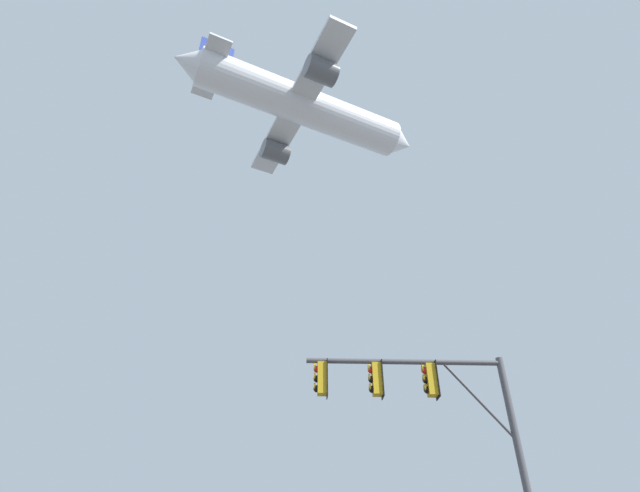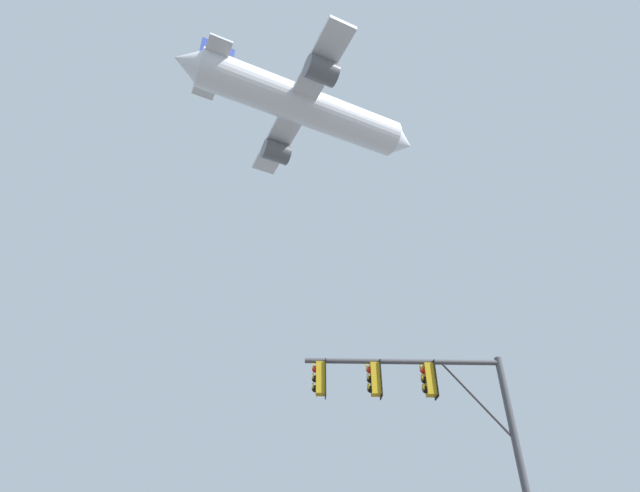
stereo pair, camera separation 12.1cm
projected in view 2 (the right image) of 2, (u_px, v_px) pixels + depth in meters
The scene contains 2 objects.
signal_pole_near at pixel (430, 409), 13.26m from camera, with size 5.72×0.48×6.49m.
airplane at pixel (303, 106), 50.93m from camera, with size 26.14×20.19×7.40m.
Camera 2 is at (0.60, -4.89, 1.24)m, focal length 27.29 mm.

